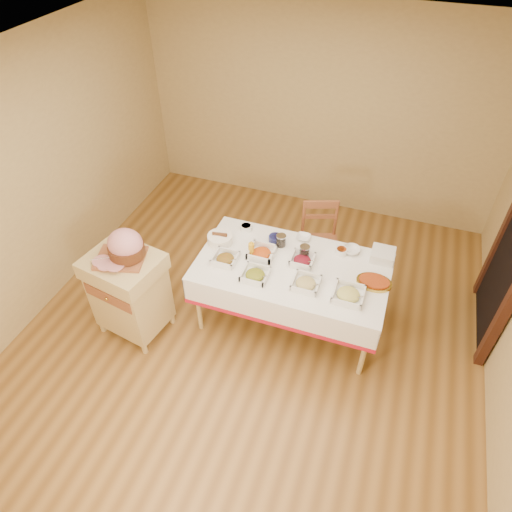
% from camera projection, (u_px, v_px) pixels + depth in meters
% --- Properties ---
extents(room_shell, '(5.00, 5.00, 5.00)m').
position_uv_depth(room_shell, '(251.00, 234.00, 3.83)').
color(room_shell, olive).
rests_on(room_shell, ground).
extents(dining_table, '(1.82, 1.02, 0.76)m').
position_uv_depth(dining_table, '(291.00, 278.00, 4.43)').
color(dining_table, tan).
rests_on(dining_table, ground).
extents(butcher_cart, '(0.75, 0.66, 0.94)m').
position_uv_depth(butcher_cart, '(129.00, 290.00, 4.40)').
color(butcher_cart, tan).
rests_on(butcher_cart, ground).
extents(dining_chair, '(0.53, 0.51, 0.93)m').
position_uv_depth(dining_chair, '(319.00, 242.00, 5.03)').
color(dining_chair, brown).
rests_on(dining_chair, ground).
extents(ham_on_board, '(0.46, 0.44, 0.30)m').
position_uv_depth(ham_on_board, '(125.00, 247.00, 4.06)').
color(ham_on_board, brown).
rests_on(ham_on_board, butcher_cart).
extents(serving_dish_a, '(0.23, 0.23, 0.10)m').
position_uv_depth(serving_dish_a, '(225.00, 259.00, 4.36)').
color(serving_dish_a, silver).
rests_on(serving_dish_a, dining_table).
extents(serving_dish_b, '(0.24, 0.24, 0.10)m').
position_uv_depth(serving_dish_b, '(255.00, 275.00, 4.19)').
color(serving_dish_b, silver).
rests_on(serving_dish_b, dining_table).
extents(serving_dish_c, '(0.24, 0.24, 0.10)m').
position_uv_depth(serving_dish_c, '(306.00, 283.00, 4.11)').
color(serving_dish_c, silver).
rests_on(serving_dish_c, dining_table).
extents(serving_dish_d, '(0.27, 0.27, 0.10)m').
position_uv_depth(serving_dish_d, '(348.00, 294.00, 4.00)').
color(serving_dish_d, silver).
rests_on(serving_dish_d, dining_table).
extents(serving_dish_e, '(0.26, 0.24, 0.12)m').
position_uv_depth(serving_dish_e, '(262.00, 253.00, 4.41)').
color(serving_dish_e, silver).
rests_on(serving_dish_e, dining_table).
extents(serving_dish_f, '(0.23, 0.22, 0.11)m').
position_uv_depth(serving_dish_f, '(302.00, 260.00, 4.34)').
color(serving_dish_f, silver).
rests_on(serving_dish_f, dining_table).
extents(small_bowl_left, '(0.12, 0.12, 0.06)m').
position_uv_depth(small_bowl_left, '(246.00, 227.00, 4.72)').
color(small_bowl_left, silver).
rests_on(small_bowl_left, dining_table).
extents(small_bowl_mid, '(0.14, 0.14, 0.06)m').
position_uv_depth(small_bowl_mid, '(276.00, 238.00, 4.58)').
color(small_bowl_mid, navy).
rests_on(small_bowl_mid, dining_table).
extents(small_bowl_right, '(0.12, 0.12, 0.06)m').
position_uv_depth(small_bowl_right, '(341.00, 251.00, 4.44)').
color(small_bowl_right, silver).
rests_on(small_bowl_right, dining_table).
extents(bowl_white_imported, '(0.15, 0.15, 0.04)m').
position_uv_depth(bowl_white_imported, '(304.00, 237.00, 4.62)').
color(bowl_white_imported, silver).
rests_on(bowl_white_imported, dining_table).
extents(bowl_small_imported, '(0.18, 0.18, 0.05)m').
position_uv_depth(bowl_small_imported, '(352.00, 250.00, 4.46)').
color(bowl_small_imported, silver).
rests_on(bowl_small_imported, dining_table).
extents(preserve_jar_left, '(0.10, 0.10, 0.13)m').
position_uv_depth(preserve_jar_left, '(281.00, 241.00, 4.51)').
color(preserve_jar_left, silver).
rests_on(preserve_jar_left, dining_table).
extents(preserve_jar_right, '(0.10, 0.10, 0.13)m').
position_uv_depth(preserve_jar_right, '(304.00, 252.00, 4.39)').
color(preserve_jar_right, silver).
rests_on(preserve_jar_right, dining_table).
extents(mustard_bottle, '(0.06, 0.06, 0.18)m').
position_uv_depth(mustard_bottle, '(251.00, 249.00, 4.39)').
color(mustard_bottle, gold).
rests_on(mustard_bottle, dining_table).
extents(bread_basket, '(0.25, 0.25, 0.11)m').
position_uv_depth(bread_basket, '(220.00, 239.00, 4.55)').
color(bread_basket, white).
rests_on(bread_basket, dining_table).
extents(plate_stack, '(0.22, 0.22, 0.09)m').
position_uv_depth(plate_stack, '(383.00, 255.00, 4.37)').
color(plate_stack, silver).
rests_on(plate_stack, dining_table).
extents(brass_platter, '(0.32, 0.23, 0.04)m').
position_uv_depth(brass_platter, '(374.00, 282.00, 4.14)').
color(brass_platter, gold).
rests_on(brass_platter, dining_table).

